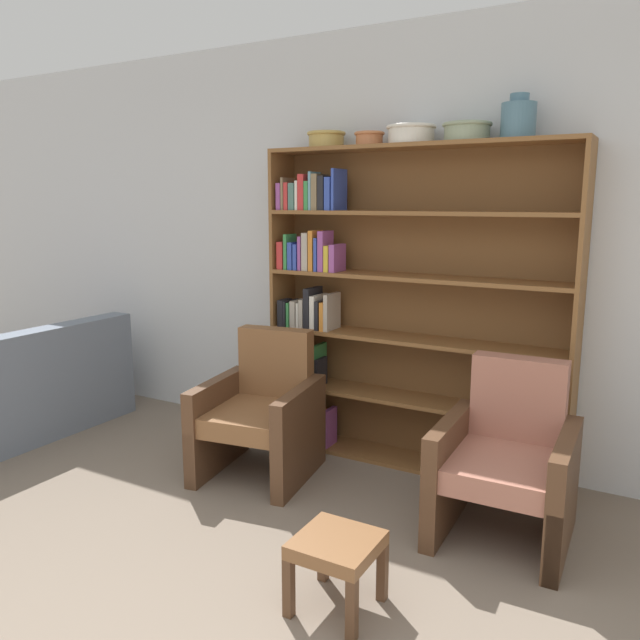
{
  "coord_description": "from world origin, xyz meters",
  "views": [
    {
      "loc": [
        1.18,
        -0.94,
        1.67
      ],
      "look_at": [
        -0.68,
        2.35,
        0.95
      ],
      "focal_mm": 35.0,
      "sensor_mm": 36.0,
      "label": 1
    }
  ],
  "objects_px": {
    "bowl_olive": "(467,131)",
    "armchair_cushioned": "(507,463)",
    "bowl_brass": "(326,139)",
    "armchair_leather": "(261,413)",
    "bowl_slate": "(411,133)",
    "bookshelf": "(386,309)",
    "couch": "(12,397)",
    "footstool": "(337,552)",
    "vase_tall": "(518,119)",
    "bowl_cream": "(369,138)"
  },
  "relations": [
    {
      "from": "armchair_cushioned",
      "to": "bookshelf",
      "type": "bearing_deg",
      "value": -34.21
    },
    {
      "from": "bowl_brass",
      "to": "armchair_leather",
      "type": "bearing_deg",
      "value": -103.26
    },
    {
      "from": "couch",
      "to": "bowl_brass",
      "type": "bearing_deg",
      "value": -64.52
    },
    {
      "from": "bowl_brass",
      "to": "couch",
      "type": "relative_size",
      "value": 0.15
    },
    {
      "from": "vase_tall",
      "to": "footstool",
      "type": "xyz_separation_m",
      "value": [
        -0.29,
        -1.53,
        -1.85
      ]
    },
    {
      "from": "bookshelf",
      "to": "bowl_olive",
      "type": "bearing_deg",
      "value": -2.13
    },
    {
      "from": "couch",
      "to": "footstool",
      "type": "xyz_separation_m",
      "value": [
        2.95,
        -0.57,
        -0.03
      ]
    },
    {
      "from": "bowl_cream",
      "to": "footstool",
      "type": "bearing_deg",
      "value": -68.61
    },
    {
      "from": "bowl_slate",
      "to": "armchair_leather",
      "type": "distance_m",
      "value": 1.92
    },
    {
      "from": "bowl_slate",
      "to": "footstool",
      "type": "distance_m",
      "value": 2.4
    },
    {
      "from": "armchair_leather",
      "to": "bowl_olive",
      "type": "bearing_deg",
      "value": -160.03
    },
    {
      "from": "footstool",
      "to": "vase_tall",
      "type": "bearing_deg",
      "value": 79.28
    },
    {
      "from": "bowl_cream",
      "to": "bookshelf",
      "type": "bearing_deg",
      "value": 7.91
    },
    {
      "from": "bowl_brass",
      "to": "bowl_cream",
      "type": "xyz_separation_m",
      "value": [
        0.3,
        0.0,
        -0.01
      ]
    },
    {
      "from": "bowl_olive",
      "to": "bowl_cream",
      "type": "bearing_deg",
      "value": 180.0
    },
    {
      "from": "bookshelf",
      "to": "vase_tall",
      "type": "height_order",
      "value": "vase_tall"
    },
    {
      "from": "bookshelf",
      "to": "bowl_olive",
      "type": "relative_size",
      "value": 7.18
    },
    {
      "from": "bowl_slate",
      "to": "vase_tall",
      "type": "relative_size",
      "value": 1.24
    },
    {
      "from": "bookshelf",
      "to": "bowl_slate",
      "type": "distance_m",
      "value": 1.08
    },
    {
      "from": "bowl_cream",
      "to": "couch",
      "type": "xyz_separation_m",
      "value": [
        -2.35,
        -0.96,
        -1.77
      ]
    },
    {
      "from": "bowl_cream",
      "to": "bowl_olive",
      "type": "height_order",
      "value": "bowl_olive"
    },
    {
      "from": "bowl_slate",
      "to": "bowl_olive",
      "type": "bearing_deg",
      "value": 0.0
    },
    {
      "from": "bookshelf",
      "to": "bowl_slate",
      "type": "bearing_deg",
      "value": -7.05
    },
    {
      "from": "bowl_olive",
      "to": "couch",
      "type": "xyz_separation_m",
      "value": [
        -2.96,
        -0.96,
        -1.78
      ]
    },
    {
      "from": "bowl_brass",
      "to": "couch",
      "type": "bearing_deg",
      "value": -154.86
    },
    {
      "from": "bowl_olive",
      "to": "bowl_slate",
      "type": "bearing_deg",
      "value": 180.0
    },
    {
      "from": "bowl_brass",
      "to": "armchair_leather",
      "type": "height_order",
      "value": "bowl_brass"
    },
    {
      "from": "bowl_olive",
      "to": "vase_tall",
      "type": "relative_size",
      "value": 1.18
    },
    {
      "from": "bowl_brass",
      "to": "footstool",
      "type": "bearing_deg",
      "value": -59.51
    },
    {
      "from": "vase_tall",
      "to": "couch",
      "type": "distance_m",
      "value": 3.84
    },
    {
      "from": "bowl_brass",
      "to": "vase_tall",
      "type": "height_order",
      "value": "vase_tall"
    },
    {
      "from": "bowl_cream",
      "to": "armchair_leather",
      "type": "distance_m",
      "value": 1.83
    },
    {
      "from": "bowl_cream",
      "to": "footstool",
      "type": "xyz_separation_m",
      "value": [
        0.6,
        -1.53,
        -1.8
      ]
    },
    {
      "from": "bowl_brass",
      "to": "couch",
      "type": "height_order",
      "value": "bowl_brass"
    },
    {
      "from": "bowl_cream",
      "to": "bowl_olive",
      "type": "bearing_deg",
      "value": -0.0
    },
    {
      "from": "bowl_brass",
      "to": "bowl_olive",
      "type": "height_order",
      "value": "bowl_olive"
    },
    {
      "from": "couch",
      "to": "vase_tall",
      "type": "bearing_deg",
      "value": -73.15
    },
    {
      "from": "bowl_slate",
      "to": "armchair_leather",
      "type": "height_order",
      "value": "bowl_slate"
    },
    {
      "from": "bookshelf",
      "to": "bowl_brass",
      "type": "xyz_separation_m",
      "value": [
        -0.43,
        -0.02,
        1.07
      ]
    },
    {
      "from": "bowl_brass",
      "to": "bowl_olive",
      "type": "bearing_deg",
      "value": -0.0
    },
    {
      "from": "bowl_brass",
      "to": "footstool",
      "type": "height_order",
      "value": "bowl_brass"
    },
    {
      "from": "bowl_olive",
      "to": "footstool",
      "type": "bearing_deg",
      "value": -90.32
    },
    {
      "from": "bowl_olive",
      "to": "footstool",
      "type": "distance_m",
      "value": 2.37
    },
    {
      "from": "bookshelf",
      "to": "bowl_brass",
      "type": "distance_m",
      "value": 1.15
    },
    {
      "from": "vase_tall",
      "to": "bookshelf",
      "type": "bearing_deg",
      "value": 178.66
    },
    {
      "from": "bookshelf",
      "to": "armchair_cushioned",
      "type": "xyz_separation_m",
      "value": [
        0.93,
        -0.59,
        -0.62
      ]
    },
    {
      "from": "bowl_olive",
      "to": "armchair_cushioned",
      "type": "xyz_separation_m",
      "value": [
        0.45,
        -0.58,
        -1.69
      ]
    },
    {
      "from": "bowl_cream",
      "to": "armchair_leather",
      "type": "bearing_deg",
      "value": -127.23
    },
    {
      "from": "footstool",
      "to": "armchair_cushioned",
      "type": "bearing_deg",
      "value": 64.41
    },
    {
      "from": "bookshelf",
      "to": "couch",
      "type": "distance_m",
      "value": 2.76
    }
  ]
}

